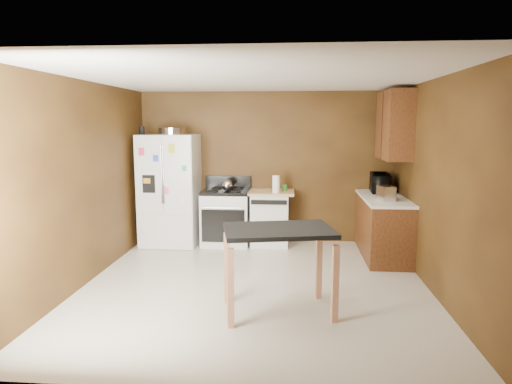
# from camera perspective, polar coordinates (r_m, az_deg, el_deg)

# --- Properties ---
(floor) EXTENTS (4.50, 4.50, 0.00)m
(floor) POSITION_cam_1_polar(r_m,az_deg,el_deg) (5.72, -0.12, -11.65)
(floor) COLOR beige
(floor) RESTS_ON ground
(ceiling) EXTENTS (4.50, 4.50, 0.00)m
(ceiling) POSITION_cam_1_polar(r_m,az_deg,el_deg) (5.39, -0.13, 14.13)
(ceiling) COLOR white
(ceiling) RESTS_ON ground
(wall_back) EXTENTS (4.20, 0.00, 4.20)m
(wall_back) POSITION_cam_1_polar(r_m,az_deg,el_deg) (7.65, 1.29, 3.12)
(wall_back) COLOR #553916
(wall_back) RESTS_ON ground
(wall_front) EXTENTS (4.20, 0.00, 4.20)m
(wall_front) POSITION_cam_1_polar(r_m,az_deg,el_deg) (3.22, -3.50, -4.54)
(wall_front) COLOR #553916
(wall_front) RESTS_ON ground
(wall_left) EXTENTS (0.00, 4.50, 4.50)m
(wall_left) POSITION_cam_1_polar(r_m,az_deg,el_deg) (5.97, -20.64, 1.02)
(wall_left) COLOR #553916
(wall_left) RESTS_ON ground
(wall_right) EXTENTS (0.00, 4.50, 4.50)m
(wall_right) POSITION_cam_1_polar(r_m,az_deg,el_deg) (5.65, 21.63, 0.56)
(wall_right) COLOR #553916
(wall_right) RESTS_ON ground
(roasting_pan) EXTENTS (0.44, 0.44, 0.11)m
(roasting_pan) POSITION_cam_1_polar(r_m,az_deg,el_deg) (7.53, -10.41, 7.50)
(roasting_pan) COLOR silver
(roasting_pan) RESTS_ON refrigerator
(pen_cup) EXTENTS (0.09, 0.09, 0.13)m
(pen_cup) POSITION_cam_1_polar(r_m,az_deg,el_deg) (7.54, -14.07, 7.46)
(pen_cup) COLOR black
(pen_cup) RESTS_ON refrigerator
(kettle) EXTENTS (0.18, 0.18, 0.18)m
(kettle) POSITION_cam_1_polar(r_m,az_deg,el_deg) (7.37, -3.63, 0.85)
(kettle) COLOR silver
(kettle) RESTS_ON gas_range
(paper_towel) EXTENTS (0.15, 0.15, 0.27)m
(paper_towel) POSITION_cam_1_polar(r_m,az_deg,el_deg) (7.21, 2.52, 0.99)
(paper_towel) COLOR white
(paper_towel) RESTS_ON dishwasher
(green_canister) EXTENTS (0.09, 0.09, 0.10)m
(green_canister) POSITION_cam_1_polar(r_m,az_deg,el_deg) (7.45, 3.58, 0.55)
(green_canister) COLOR green
(green_canister) RESTS_ON dishwasher
(toaster) EXTENTS (0.23, 0.31, 0.21)m
(toaster) POSITION_cam_1_polar(r_m,az_deg,el_deg) (6.69, 15.95, -0.14)
(toaster) COLOR silver
(toaster) RESTS_ON right_cabinets
(microwave) EXTENTS (0.37, 0.52, 0.28)m
(microwave) POSITION_cam_1_polar(r_m,az_deg,el_deg) (7.44, 15.25, 1.02)
(microwave) COLOR black
(microwave) RESTS_ON right_cabinets
(refrigerator) EXTENTS (0.90, 0.80, 1.80)m
(refrigerator) POSITION_cam_1_polar(r_m,az_deg,el_deg) (7.56, -10.70, 0.24)
(refrigerator) COLOR white
(refrigerator) RESTS_ON ground
(gas_range) EXTENTS (0.76, 0.68, 1.10)m
(gas_range) POSITION_cam_1_polar(r_m,az_deg,el_deg) (7.51, -3.77, -3.09)
(gas_range) COLOR white
(gas_range) RESTS_ON ground
(dishwasher) EXTENTS (0.78, 0.63, 0.89)m
(dishwasher) POSITION_cam_1_polar(r_m,az_deg,el_deg) (7.47, 1.75, -3.22)
(dishwasher) COLOR white
(dishwasher) RESTS_ON ground
(right_cabinets) EXTENTS (0.63, 1.58, 2.45)m
(right_cabinets) POSITION_cam_1_polar(r_m,az_deg,el_deg) (7.05, 15.98, -0.49)
(right_cabinets) COLOR brown
(right_cabinets) RESTS_ON ground
(island) EXTENTS (1.23, 0.94, 0.91)m
(island) POSITION_cam_1_polar(r_m,az_deg,el_deg) (4.76, 2.82, -6.29)
(island) COLOR black
(island) RESTS_ON ground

